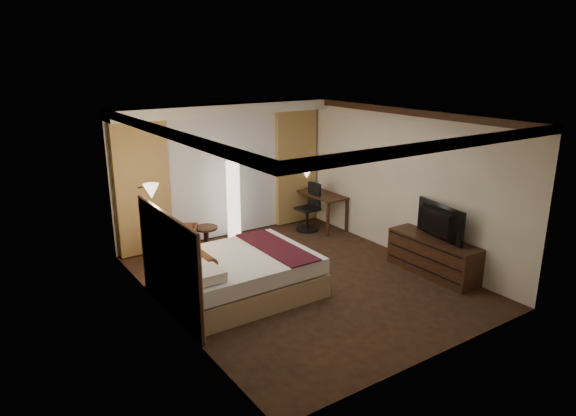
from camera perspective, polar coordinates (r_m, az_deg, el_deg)
floor at (r=8.60m, az=1.51°, el=-8.00°), size 4.50×5.50×0.01m
ceiling at (r=7.87m, az=1.66°, el=10.18°), size 4.50×5.50×0.01m
back_wall at (r=10.42m, az=-7.29°, el=4.11°), size 4.50×0.02×2.70m
left_wall at (r=7.11m, az=-13.33°, el=-2.12°), size 0.02×5.50×2.70m
right_wall at (r=9.58m, az=12.61°, el=2.74°), size 0.02×5.50×2.70m
crown_molding at (r=7.87m, az=1.66°, el=9.75°), size 4.50×5.50×0.12m
soffit at (r=10.00m, az=-6.89°, el=10.87°), size 4.50×0.50×0.20m
curtain_sheer at (r=10.37m, az=-7.06°, el=3.50°), size 2.48×0.04×2.45m
curtain_left_drape at (r=9.69m, az=-15.87°, el=2.05°), size 1.00×0.14×2.45m
curtain_right_drape at (r=11.17m, az=0.87°, el=4.57°), size 1.00×0.14×2.45m
wall_sconce at (r=7.98m, az=-14.95°, el=1.82°), size 0.24×0.24×0.24m
bed at (r=8.03m, az=-5.34°, el=-7.38°), size 2.21×1.73×0.65m
headboard at (r=7.44m, az=-13.00°, el=-6.18°), size 0.12×2.03×1.50m
armchair at (r=9.39m, az=-12.22°, el=-3.86°), size 0.93×0.91×0.72m
side_table at (r=9.82m, az=-9.06°, el=-3.46°), size 0.45×0.45×0.49m
floor_lamp at (r=10.07m, az=-6.07°, el=0.66°), size 0.35×0.35×1.66m
desk at (r=11.10m, az=3.54°, el=-0.20°), size 0.55×1.30×0.75m
desk_lamp at (r=11.35m, az=2.05°, el=3.04°), size 0.18×0.18×0.34m
office_chair at (r=10.81m, az=2.17°, el=0.10°), size 0.52×0.52×1.02m
dresser at (r=9.05m, az=15.82°, el=-5.15°), size 0.50×1.65×0.64m
television at (r=8.82m, az=16.01°, el=-1.37°), size 0.81×1.18×0.14m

